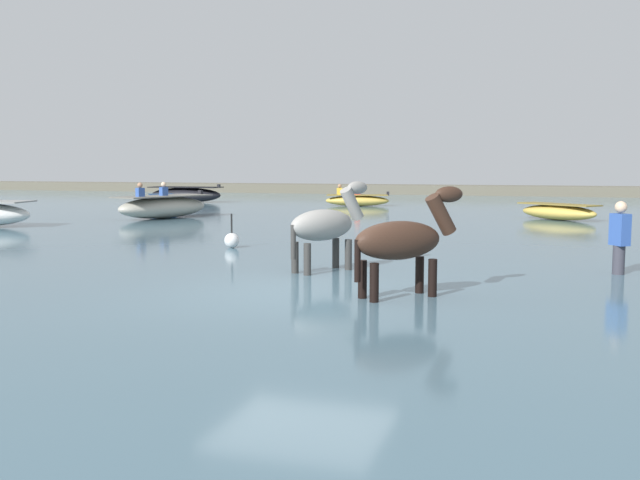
% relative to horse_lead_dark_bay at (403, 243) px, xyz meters
% --- Properties ---
extents(ground_plane, '(120.00, 120.00, 0.00)m').
position_rel_horse_lead_dark_bay_xyz_m(ground_plane, '(-1.49, 0.03, -1.14)').
color(ground_plane, gray).
extents(water_surface, '(90.00, 90.00, 0.39)m').
position_rel_horse_lead_dark_bay_xyz_m(water_surface, '(-1.49, 10.03, -0.95)').
color(water_surface, '#476675').
rests_on(water_surface, ground).
extents(horse_lead_dark_bay, '(1.50, 1.45, 1.93)m').
position_rel_horse_lead_dark_bay_xyz_m(horse_lead_dark_bay, '(0.00, 0.00, 0.00)').
color(horse_lead_dark_bay, '#382319').
rests_on(horse_lead_dark_bay, ground).
extents(horse_trailing_grey, '(1.19, 1.69, 1.95)m').
position_rel_horse_lead_dark_bay_xyz_m(horse_trailing_grey, '(-1.77, 2.06, 0.01)').
color(horse_trailing_grey, gray).
rests_on(horse_trailing_grey, ground).
extents(boat_near_starboard, '(2.67, 3.06, 0.61)m').
position_rel_horse_lead_dark_bay_xyz_m(boat_near_starboard, '(-13.62, 17.13, -0.45)').
color(boat_near_starboard, '#28518E').
rests_on(boat_near_starboard, water_surface).
extents(boat_mid_channel, '(3.03, 1.54, 1.00)m').
position_rel_horse_lead_dark_bay_xyz_m(boat_mid_channel, '(-6.40, 21.90, -0.48)').
color(boat_mid_channel, gold).
rests_on(boat_mid_channel, water_surface).
extents(boat_far_offshore, '(3.80, 1.48, 0.92)m').
position_rel_horse_lead_dark_bay_xyz_m(boat_far_offshore, '(-15.46, 22.48, -0.37)').
color(boat_far_offshore, black).
rests_on(boat_far_offshore, water_surface).
extents(boat_far_inshore, '(2.89, 2.55, 0.55)m').
position_rel_horse_lead_dark_bay_xyz_m(boat_far_inshore, '(2.27, 15.82, -0.48)').
color(boat_far_inshore, gold).
rests_on(boat_far_inshore, water_surface).
extents(boat_near_port, '(2.55, 3.94, 1.27)m').
position_rel_horse_lead_dark_bay_xyz_m(boat_near_port, '(-10.96, 12.44, -0.36)').
color(boat_near_port, '#B2AD9E').
rests_on(boat_near_port, water_surface).
extents(person_onlooker_right, '(0.34, 0.38, 1.63)m').
position_rel_horse_lead_dark_bay_xyz_m(person_onlooker_right, '(3.09, 3.20, -0.28)').
color(person_onlooker_right, '#383842').
rests_on(person_onlooker_right, ground).
extents(channel_buoy, '(0.33, 0.33, 0.77)m').
position_rel_horse_lead_dark_bay_xyz_m(channel_buoy, '(-4.83, 4.82, -0.58)').
color(channel_buoy, silver).
rests_on(channel_buoy, water_surface).
extents(far_shoreline, '(80.00, 2.40, 0.99)m').
position_rel_horse_lead_dark_bay_xyz_m(far_shoreline, '(-1.49, 36.19, -0.65)').
color(far_shoreline, '#605B4C').
rests_on(far_shoreline, ground).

